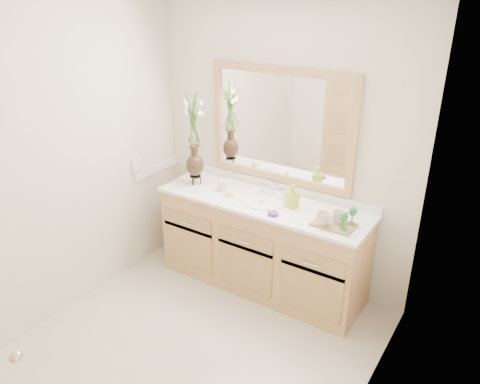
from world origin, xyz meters
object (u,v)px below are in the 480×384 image
Objects in this scene: tray at (334,225)px; tumbler at (222,186)px; flower_vase at (193,129)px; soap_bottle at (292,197)px.

tumbler is at bearing 177.66° from tray.
flower_vase is at bearing -179.06° from tumbler.
flower_vase is 1.45m from tray.
soap_bottle is at bearing 165.78° from tray.
tray is at bearing -3.88° from tumbler.
tumbler is at bearing 0.94° from flower_vase.
tray is (1.07, -0.07, -0.04)m from tumbler.
tumbler is at bearing -151.97° from soap_bottle.
flower_vase reaches higher than tumbler.
tumbler is 1.08m from tray.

